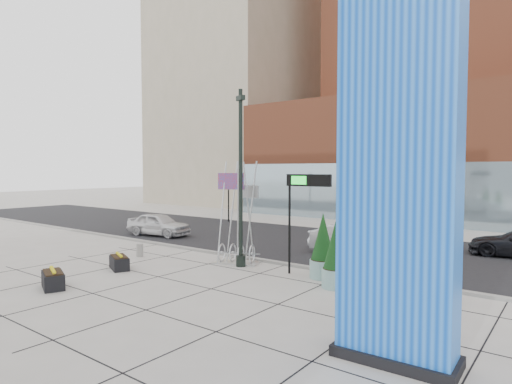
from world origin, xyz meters
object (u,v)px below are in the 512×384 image
Objects in this scene: car_white_west at (159,224)px; car_silver_mid at (356,242)px; concrete_bollard at (140,250)px; lamp_post at (241,195)px; public_art_sculpture at (237,236)px; overhead_street_sign at (304,189)px; blue_pylon at (399,168)px.

car_white_west is 13.69m from car_silver_mid.
concrete_bollard is at bearing -147.43° from car_white_west.
car_white_west is 0.88× the size of car_silver_mid.
concrete_bollard is at bearing -165.63° from lamp_post.
public_art_sculpture reaches higher than car_silver_mid.
lamp_post is at bearing 156.84° from car_silver_mid.
public_art_sculpture is 4.48m from overhead_street_sign.
car_silver_mid reaches higher than car_white_west.
blue_pylon is at bearing -15.31° from concrete_bollard.
blue_pylon is 15.63m from concrete_bollard.
concrete_bollard is 0.13× the size of car_silver_mid.
lamp_post is 3.24m from overhead_street_sign.
public_art_sculpture is (-0.58, 0.43, -2.02)m from lamp_post.
lamp_post is 2.15m from public_art_sculpture.
blue_pylon is 13.98× the size of concrete_bollard.
overhead_street_sign is at bearing -170.88° from car_silver_mid.
blue_pylon is at bearing -50.81° from public_art_sculpture.
blue_pylon reaches higher than lamp_post.
blue_pylon is 1.91× the size of public_art_sculpture.
overhead_street_sign is 0.95× the size of car_white_west.
lamp_post is at bearing -119.71° from car_white_west.
car_silver_mid reaches higher than concrete_bollard.
overhead_street_sign is (8.72, 1.64, 3.32)m from concrete_bollard.
public_art_sculpture is at bearing 149.92° from car_silver_mid.
lamp_post reaches higher than public_art_sculpture.
concrete_bollard is (-4.93, -1.84, -0.94)m from public_art_sculpture.
lamp_post is 1.80× the size of car_white_west.
overhead_street_sign is at bearing 4.15° from lamp_post.
overhead_street_sign is 14.11m from car_white_west.
concrete_bollard is 9.48m from overhead_street_sign.
blue_pylon is at bearing -125.05° from car_white_west.
car_silver_mid is at bearing 54.30° from lamp_post.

